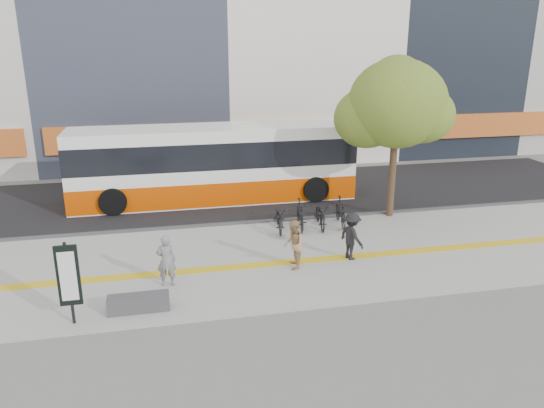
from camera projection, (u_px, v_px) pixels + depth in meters
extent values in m
plane|color=slate|center=(230.00, 284.00, 15.56)|extent=(120.00, 120.00, 0.00)
cube|color=gray|center=(224.00, 263.00, 16.95)|extent=(40.00, 7.00, 0.08)
cube|color=gold|center=(226.00, 268.00, 16.47)|extent=(40.00, 0.45, 0.01)
cube|color=black|center=(203.00, 197.00, 23.93)|extent=(40.00, 8.00, 0.06)
cube|color=#333335|center=(212.00, 226.00, 20.20)|extent=(40.00, 0.25, 0.14)
cube|color=#CC6023|center=(230.00, 134.00, 28.44)|extent=(19.00, 0.50, 1.40)
cube|color=#CC6023|center=(521.00, 123.00, 32.09)|extent=(15.20, 0.50, 1.40)
cube|color=#333335|center=(139.00, 303.00, 13.82)|extent=(1.60, 0.45, 0.45)
cylinder|color=black|center=(69.00, 284.00, 12.96)|extent=(0.08, 0.08, 2.20)
cube|color=black|center=(68.00, 276.00, 12.89)|extent=(0.55, 0.08, 1.60)
cube|color=white|center=(68.00, 276.00, 12.84)|extent=(0.40, 0.02, 1.30)
cylinder|color=#3D281B|center=(392.00, 177.00, 20.89)|extent=(0.28, 0.28, 3.20)
ellipsoid|color=#507226|center=(397.00, 103.00, 20.00)|extent=(3.80, 3.80, 3.42)
ellipsoid|color=#507226|center=(367.00, 118.00, 20.45)|extent=(2.60, 2.60, 2.34)
ellipsoid|color=#507226|center=(423.00, 115.00, 19.93)|extent=(2.40, 2.40, 2.16)
ellipsoid|color=#507226|center=(397.00, 80.00, 20.56)|extent=(2.20, 2.20, 1.98)
cube|color=white|center=(214.00, 164.00, 23.06)|extent=(12.31, 2.56, 3.28)
cube|color=#C84201|center=(215.00, 187.00, 23.39)|extent=(12.33, 2.58, 1.03)
cube|color=black|center=(214.00, 151.00, 22.89)|extent=(12.33, 2.58, 1.13)
cylinder|color=black|center=(113.00, 202.00, 21.32)|extent=(1.13, 0.36, 1.13)
cylinder|color=black|center=(117.00, 185.00, 23.71)|extent=(1.13, 0.36, 1.13)
cylinder|color=black|center=(316.00, 189.00, 23.07)|extent=(1.13, 0.36, 1.13)
cylinder|color=black|center=(300.00, 175.00, 25.45)|extent=(1.13, 0.36, 1.13)
imported|color=black|center=(279.00, 217.00, 19.60)|extent=(0.92, 1.95, 0.99)
imported|color=black|center=(300.00, 215.00, 19.75)|extent=(0.77, 1.88, 1.10)
imported|color=black|center=(321.00, 214.00, 19.93)|extent=(0.92, 1.95, 0.99)
imported|color=black|center=(341.00, 212.00, 20.08)|extent=(0.77, 1.88, 1.10)
imported|color=black|center=(166.00, 260.00, 15.11)|extent=(0.59, 0.40, 1.56)
imported|color=#A88258|center=(294.00, 245.00, 16.24)|extent=(0.70, 0.84, 1.56)
imported|color=black|center=(352.00, 236.00, 16.94)|extent=(0.90, 1.15, 1.57)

